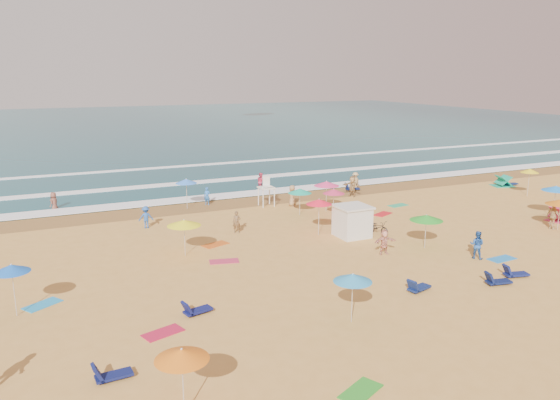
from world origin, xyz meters
name	(u,v)px	position (x,y,z in m)	size (l,w,h in m)	color
ground	(304,243)	(0.00, 0.00, 0.00)	(220.00, 220.00, 0.00)	gold
ocean	(113,128)	(0.00, 84.00, 0.00)	(220.00, 140.00, 0.18)	#0C4756
wet_sand	(237,202)	(0.00, 12.50, 0.01)	(220.00, 220.00, 0.00)	olive
surf_foam	(206,183)	(0.00, 21.32, 0.10)	(200.00, 18.70, 0.05)	white
cabana	(352,222)	(3.62, 0.06, 1.00)	(2.00, 2.00, 2.00)	silver
cabana_roof	(353,207)	(3.62, 0.06, 2.06)	(2.20, 2.20, 0.12)	silver
bicycle	(378,227)	(5.52, -0.24, 0.48)	(0.64, 1.84, 0.97)	black
lifeguard_stand	(266,194)	(1.80, 10.34, 1.05)	(1.20, 1.20, 2.10)	white
beach_umbrellas	(325,211)	(1.17, -0.59, 2.17)	(61.33, 28.46, 0.77)	#FFF61A
loungers	(436,241)	(7.66, -3.62, 0.17)	(45.41, 24.66, 0.34)	#0E154A
towels	(366,246)	(3.24, -2.20, 0.01)	(44.02, 25.74, 0.03)	#B91739
popup_tents	(529,194)	(22.90, 2.55, 0.60)	(8.28, 13.27, 1.20)	#C32B4E
beachgoers	(281,213)	(0.63, 4.94, 0.80)	(41.64, 28.56, 2.14)	#22509F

